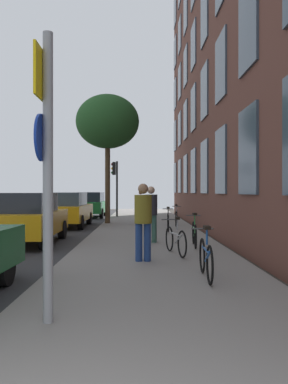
{
  "coord_description": "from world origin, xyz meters",
  "views": [
    {
      "loc": [
        0.76,
        -1.2,
        1.67
      ],
      "look_at": [
        0.95,
        11.69,
        1.66
      ],
      "focal_mm": 36.58,
      "sensor_mm": 36.0,
      "label": 1
    }
  ],
  "objects": [
    {
      "name": "car_2",
      "position": [
        -2.53,
        17.17,
        0.84
      ],
      "size": [
        1.79,
        4.5,
        1.62
      ],
      "color": "orange",
      "rests_on": "road_asphalt"
    },
    {
      "name": "bicycle_0",
      "position": [
        1.96,
        5.74,
        0.49
      ],
      "size": [
        0.42,
        1.64,
        0.95
      ],
      "color": "black",
      "rests_on": "sidewalk"
    },
    {
      "name": "building_facade",
      "position": [
        3.69,
        14.5,
        8.09
      ],
      "size": [
        0.56,
        27.0,
        16.12
      ],
      "color": "brown",
      "rests_on": "ground"
    },
    {
      "name": "bicycle_2",
      "position": [
        2.34,
        9.8,
        0.49
      ],
      "size": [
        0.42,
        1.7,
        0.96
      ],
      "color": "black",
      "rests_on": "sidewalk"
    },
    {
      "name": "pedestrian_0",
      "position": [
        0.87,
        7.49,
        1.11
      ],
      "size": [
        0.52,
        0.52,
        1.73
      ],
      "color": "navy",
      "rests_on": "sidewalk"
    },
    {
      "name": "bicycle_4",
      "position": [
        2.48,
        16.46,
        0.5
      ],
      "size": [
        0.42,
        1.68,
        0.98
      ],
      "color": "black",
      "rests_on": "sidewalk"
    },
    {
      "name": "tree_near",
      "position": [
        -0.76,
        18.1,
        5.1
      ],
      "size": [
        3.11,
        3.11,
        6.33
      ],
      "color": "#4C3823",
      "rests_on": "sidewalk"
    },
    {
      "name": "bicycle_1",
      "position": [
        1.68,
        8.39,
        0.48
      ],
      "size": [
        0.51,
        1.69,
        0.94
      ],
      "color": "black",
      "rests_on": "sidewalk"
    },
    {
      "name": "pedestrian_1",
      "position": [
        1.15,
        10.66,
        1.1
      ],
      "size": [
        0.44,
        0.44,
        1.71
      ],
      "color": "#33594C",
      "rests_on": "sidewalk"
    },
    {
      "name": "road_asphalt",
      "position": [
        -4.5,
        15.0,
        0.01
      ],
      "size": [
        7.0,
        38.0,
        0.01
      ],
      "primitive_type": "cube",
      "color": "#2D2D30",
      "rests_on": "ground"
    },
    {
      "name": "sign_post",
      "position": [
        -0.33,
        3.44,
        2.09
      ],
      "size": [
        0.16,
        0.6,
        3.43
      ],
      "color": "gray",
      "rests_on": "sidewalk"
    },
    {
      "name": "pedestrian_2",
      "position": [
        0.88,
        19.86,
        1.04
      ],
      "size": [
        0.39,
        0.39,
        1.61
      ],
      "color": "navy",
      "rests_on": "sidewalk"
    },
    {
      "name": "sidewalk",
      "position": [
        1.1,
        15.0,
        0.06
      ],
      "size": [
        4.2,
        38.0,
        0.12
      ],
      "primitive_type": "cube",
      "color": "gray",
      "rests_on": "ground"
    },
    {
      "name": "bicycle_3",
      "position": [
        1.93,
        14.2,
        0.49
      ],
      "size": [
        0.42,
        1.73,
        0.96
      ],
      "color": "black",
      "rests_on": "sidewalk"
    },
    {
      "name": "traffic_light",
      "position": [
        -0.68,
        23.26,
        2.49
      ],
      "size": [
        0.43,
        0.24,
        3.45
      ],
      "color": "black",
      "rests_on": "sidewalk"
    },
    {
      "name": "ground_plane",
      "position": [
        -2.4,
        15.0,
        0.0
      ],
      "size": [
        41.8,
        41.8,
        0.0
      ],
      "primitive_type": "plane",
      "color": "#332D28"
    },
    {
      "name": "car_3",
      "position": [
        -2.28,
        24.2,
        0.84
      ],
      "size": [
        1.81,
        4.33,
        1.62
      ],
      "color": "#19662D",
      "rests_on": "road_asphalt"
    },
    {
      "name": "car_1",
      "position": [
        -2.79,
        11.24,
        0.84
      ],
      "size": [
        1.95,
        4.15,
        1.62
      ],
      "color": "orange",
      "rests_on": "road_asphalt"
    }
  ]
}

